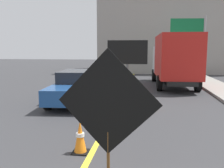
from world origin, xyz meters
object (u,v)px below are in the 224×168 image
object	(u,v)px
arrow_board_trailer	(127,95)
pickup_car	(80,86)
roadwork_sign	(108,105)
highway_guide_sign	(194,36)
box_truck	(174,59)
traffic_cone_near_sign	(80,137)
traffic_cone_mid_lane	(106,107)

from	to	relation	value
arrow_board_trailer	pickup_car	xyz separation A→B (m)	(-2.21, 0.82, 0.22)
roadwork_sign	highway_guide_sign	distance (m)	17.39
arrow_board_trailer	pickup_car	bearing A→B (deg)	159.72
pickup_car	highway_guide_sign	xyz separation A→B (m)	(6.71, 9.69, 2.72)
arrow_board_trailer	box_truck	distance (m)	6.69
roadwork_sign	box_truck	world-z (taller)	box_truck
pickup_car	highway_guide_sign	bearing A→B (deg)	55.31
traffic_cone_near_sign	traffic_cone_mid_lane	distance (m)	2.88
highway_guide_sign	traffic_cone_mid_lane	size ratio (longest dim) A/B	6.49
roadwork_sign	box_truck	bearing A→B (deg)	79.31
highway_guide_sign	traffic_cone_mid_lane	bearing A→B (deg)	-112.39
traffic_cone_near_sign	roadwork_sign	bearing A→B (deg)	-60.00
highway_guide_sign	traffic_cone_near_sign	size ratio (longest dim) A/B	6.73
arrow_board_trailer	traffic_cone_near_sign	xyz separation A→B (m)	(-0.69, -4.70, -0.12)
highway_guide_sign	traffic_cone_near_sign	distance (m)	16.36
traffic_cone_near_sign	traffic_cone_mid_lane	bearing A→B (deg)	87.80
roadwork_sign	pickup_car	bearing A→B (deg)	108.81
roadwork_sign	traffic_cone_mid_lane	size ratio (longest dim) A/B	3.03
arrow_board_trailer	traffic_cone_mid_lane	bearing A→B (deg)	-107.53
pickup_car	traffic_cone_near_sign	bearing A→B (deg)	-74.59
traffic_cone_mid_lane	traffic_cone_near_sign	bearing A→B (deg)	-92.20
arrow_board_trailer	traffic_cone_near_sign	size ratio (longest dim) A/B	3.64
box_truck	traffic_cone_near_sign	distance (m)	11.32
pickup_car	traffic_cone_near_sign	size ratio (longest dim) A/B	6.89
arrow_board_trailer	box_truck	world-z (taller)	box_truck
roadwork_sign	highway_guide_sign	xyz separation A→B (m)	(4.31, 16.73, 1.95)
arrow_board_trailer	highway_guide_sign	bearing A→B (deg)	66.80
arrow_board_trailer	pickup_car	distance (m)	2.36
roadwork_sign	traffic_cone_mid_lane	distance (m)	4.60
arrow_board_trailer	box_truck	bearing A→B (deg)	67.52
roadwork_sign	arrow_board_trailer	size ratio (longest dim) A/B	0.86
roadwork_sign	highway_guide_sign	bearing A→B (deg)	75.55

